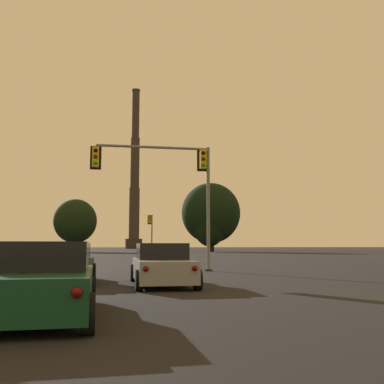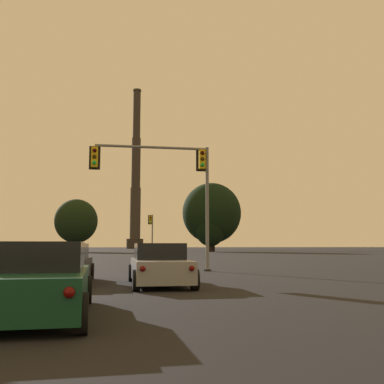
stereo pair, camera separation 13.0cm
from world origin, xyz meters
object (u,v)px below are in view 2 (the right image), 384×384
Objects in this scene: sedan_center_lane_front at (62,264)px; traffic_light_overhead_right at (169,174)px; sedan_right_lane_front at (159,265)px; traffic_light_far_right at (151,229)px; sedan_center_lane_second at (38,281)px; smokestack at (136,185)px.

traffic_light_overhead_right reaches higher than sedan_center_lane_front.
sedan_right_lane_front is (3.38, -1.44, 0.00)m from sedan_center_lane_front.
traffic_light_overhead_right is at bearing -93.23° from traffic_light_far_right.
sedan_center_lane_front and sedan_center_lane_second have the same top height.
smokestack is (6.38, 157.98, 23.91)m from sedan_right_lane_front.
traffic_light_overhead_right is (1.29, 7.91, 4.45)m from sedan_right_lane_front.
smokestack is (9.76, 156.55, 23.91)m from sedan_center_lane_front.
sedan_center_lane_front is 9.14m from traffic_light_overhead_right.
traffic_light_overhead_right is (4.27, 14.31, 4.45)m from sedan_center_lane_second.
smokestack is (5.09, 150.07, 19.46)m from traffic_light_overhead_right.
traffic_light_overhead_right reaches higher than sedan_center_lane_second.
sedan_center_lane_second is (-2.98, -6.40, 0.00)m from sedan_right_lane_front.
sedan_center_lane_second is 0.08× the size of smokestack.
traffic_light_far_right is at bearing -91.52° from smokestack.
sedan_center_lane_front is 0.71× the size of traffic_light_overhead_right.
traffic_light_overhead_right is at bearing 71.51° from sedan_center_lane_second.
sedan_center_lane_front is at bearing -93.57° from smokestack.
sedan_center_lane_front is 0.87× the size of traffic_light_far_right.
sedan_right_lane_front and sedan_center_lane_second have the same top height.
traffic_light_overhead_right reaches higher than sedan_right_lane_front.
sedan_right_lane_front is at bearing -92.31° from smokestack.
sedan_center_lane_second is 0.72× the size of traffic_light_overhead_right.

